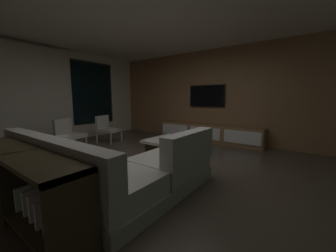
% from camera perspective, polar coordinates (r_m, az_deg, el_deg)
% --- Properties ---
extents(floor, '(9.20, 9.20, 0.00)m').
position_cam_1_polar(floor, '(3.64, -5.96, -12.52)').
color(floor, '#473D33').
extents(back_wall_with_window, '(6.60, 0.30, 2.70)m').
position_cam_1_polar(back_wall_with_window, '(6.40, -31.64, 7.50)').
color(back_wall_with_window, beige).
rests_on(back_wall_with_window, floor).
extents(media_wall, '(0.12, 7.80, 2.70)m').
position_cam_1_polar(media_wall, '(6.03, 13.90, 8.55)').
color(media_wall, '#8E6642').
rests_on(media_wall, floor).
extents(ceiling, '(8.20, 8.20, 0.00)m').
position_cam_1_polar(ceiling, '(3.69, -6.67, 30.73)').
color(ceiling, beige).
extents(sectional_couch, '(1.98, 2.50, 0.82)m').
position_cam_1_polar(sectional_couch, '(2.90, -18.06, -12.22)').
color(sectional_couch, gray).
rests_on(sectional_couch, floor).
extents(coffee_table, '(1.16, 1.16, 0.36)m').
position_cam_1_polar(coffee_table, '(4.46, 2.39, -6.03)').
color(coffee_table, '#332A18').
rests_on(coffee_table, floor).
extents(book_stack_on_coffee_table, '(0.29, 0.21, 0.11)m').
position_cam_1_polar(book_stack_on_coffee_table, '(4.61, 2.70, -2.69)').
color(book_stack_on_coffee_table, '#A9A2C9').
rests_on(book_stack_on_coffee_table, coffee_table).
extents(accent_chair_near_window, '(0.65, 0.67, 0.78)m').
position_cam_1_polar(accent_chair_near_window, '(5.94, -17.55, -0.43)').
color(accent_chair_near_window, '#B2ADA0').
rests_on(accent_chair_near_window, floor).
extents(accent_chair_by_curtain, '(0.67, 0.68, 0.78)m').
position_cam_1_polar(accent_chair_by_curtain, '(5.39, -27.33, -1.81)').
color(accent_chair_by_curtain, '#B2ADA0').
rests_on(accent_chair_by_curtain, floor).
extents(media_console, '(0.46, 3.10, 0.52)m').
position_cam_1_polar(media_console, '(5.87, 12.00, -2.13)').
color(media_console, '#8E6642').
rests_on(media_console, floor).
extents(mounted_tv, '(0.05, 1.12, 0.65)m').
position_cam_1_polar(mounted_tv, '(6.03, 11.28, 8.63)').
color(mounted_tv, black).
extents(console_table_behind_couch, '(0.40, 2.10, 0.74)m').
position_cam_1_polar(console_table_behind_couch, '(2.60, -36.96, -13.02)').
color(console_table_behind_couch, '#332A18').
rests_on(console_table_behind_couch, floor).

